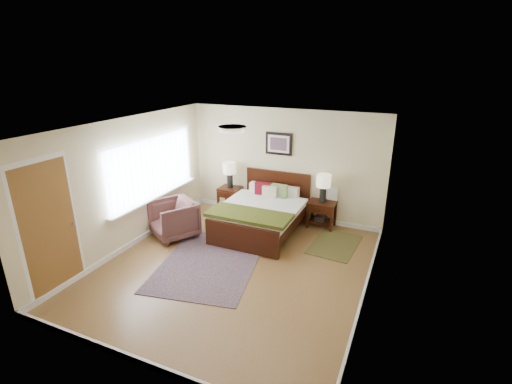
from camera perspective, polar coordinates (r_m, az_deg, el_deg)
floor at (r=6.75m, az=-3.22°, el=-11.37°), size 5.00×5.00×0.00m
back_wall at (r=8.39m, az=4.36°, el=4.22°), size 4.50×0.04×2.50m
front_wall at (r=4.36m, az=-18.88°, el=-12.24°), size 4.50×0.04×2.50m
left_wall at (r=7.45m, az=-19.05°, el=1.17°), size 0.04×5.00×2.50m
right_wall at (r=5.61m, az=17.57°, el=-4.68°), size 0.04×5.00×2.50m
ceiling at (r=5.87m, az=-3.68°, el=10.06°), size 4.50×5.00×0.02m
window at (r=7.88m, az=-15.48°, el=3.49°), size 0.11×2.72×1.32m
door at (r=6.42m, az=-29.18°, el=-4.99°), size 0.06×1.00×2.18m
ceil_fixture at (r=5.87m, az=-3.68°, el=9.72°), size 0.44×0.44×0.08m
bed at (r=7.81m, az=0.88°, el=-2.76°), size 1.65×1.99×1.07m
wall_art at (r=8.29m, az=3.51°, el=7.41°), size 0.62×0.05×0.50m
nightstand_left at (r=8.89m, az=-4.05°, el=-0.09°), size 0.51×0.45×0.60m
nightstand_right at (r=8.19m, az=10.05°, el=-2.98°), size 0.58×0.44×0.58m
lamp_left at (r=8.74m, az=-4.07°, el=3.30°), size 0.31×0.31×0.61m
lamp_right at (r=7.99m, az=10.34°, el=1.27°), size 0.31×0.31×0.61m
armchair at (r=7.83m, az=-12.55°, el=-4.08°), size 1.15×1.16×0.77m
rug_persian at (r=6.89m, az=-7.17°, el=-10.73°), size 2.07×2.62×0.01m
rug_navy at (r=7.62m, az=12.03°, el=-7.88°), size 0.93×1.32×0.01m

